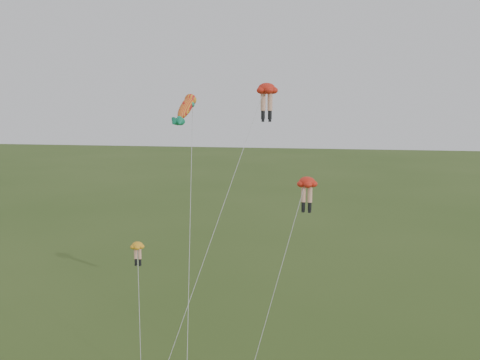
# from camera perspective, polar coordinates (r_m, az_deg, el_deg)

# --- Properties ---
(legs_kite_red_high) EXTENTS (6.93, 10.74, 19.69)m
(legs_kite_red_high) POSITION_cam_1_polar(r_m,az_deg,el_deg) (39.32, 2.74, 9.11)
(legs_kite_red_high) COLOR red
(legs_kite_red_high) RESTS_ON ground
(legs_kite_red_mid) EXTENTS (4.46, 9.79, 12.74)m
(legs_kite_red_mid) POSITION_cam_1_polar(r_m,az_deg,el_deg) (40.44, 7.09, -0.70)
(legs_kite_red_mid) COLOR red
(legs_kite_red_mid) RESTS_ON ground
(legs_kite_yellow) EXTENTS (1.61, 3.59, 9.51)m
(legs_kite_yellow) POSITION_cam_1_polar(r_m,az_deg,el_deg) (35.29, -10.86, -7.80)
(legs_kite_yellow) COLOR #F9A61F
(legs_kite_yellow) RESTS_ON ground
(fish_kite) EXTENTS (2.51, 9.47, 19.12)m
(fish_kite) POSITION_cam_1_polar(r_m,az_deg,el_deg) (37.87, -5.76, 7.57)
(fish_kite) COLOR orange
(fish_kite) RESTS_ON ground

